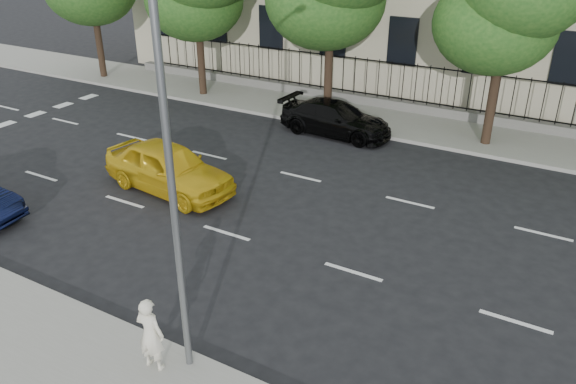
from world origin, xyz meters
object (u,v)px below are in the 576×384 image
Objects in this scene: black_sedan at (336,119)px; street_light at (187,120)px; woman_near at (150,334)px; yellow_taxi at (169,168)px.

street_light is at bearing -163.56° from black_sedan.
street_light is 4.93× the size of woman_near.
woman_near is at bearing -119.77° from street_light.
black_sedan is (2.50, 7.58, -0.12)m from yellow_taxi.
woman_near is (2.74, -14.22, 0.27)m from black_sedan.
woman_near reaches higher than yellow_taxi.
woman_near is (-0.55, -0.96, -4.18)m from street_light.
woman_near is at bearing -166.57° from black_sedan.
woman_near is (5.24, -6.65, 0.15)m from yellow_taxi.
street_light reaches higher than woman_near.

